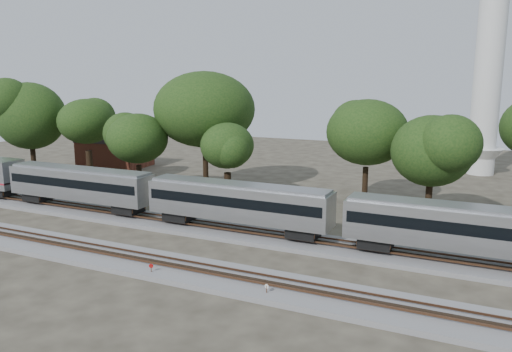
{
  "coord_description": "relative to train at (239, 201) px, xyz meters",
  "views": [
    {
      "loc": [
        23.21,
        -34.04,
        14.45
      ],
      "look_at": [
        4.96,
        5.0,
        6.04
      ],
      "focal_mm": 35.0,
      "sensor_mm": 36.0,
      "label": 1
    }
  ],
  "objects": [
    {
      "name": "ground",
      "position": [
        -2.77,
        -6.0,
        -3.29
      ],
      "size": [
        160.0,
        160.0,
        0.0
      ],
      "primitive_type": "plane",
      "color": "#383328",
      "rests_on": "ground"
    },
    {
      "name": "tree_4",
      "position": [
        -6.84,
        10.45,
        3.55
      ],
      "size": [
        6.97,
        6.97,
        9.83
      ],
      "color": "black",
      "rests_on": "ground"
    },
    {
      "name": "tree_5",
      "position": [
        8.14,
        15.72,
        5.26
      ],
      "size": [
        8.7,
        8.7,
        12.27
      ],
      "color": "black",
      "rests_on": "ground"
    },
    {
      "name": "brick_building",
      "position": [
        -36.05,
        24.94,
        -0.68
      ],
      "size": [
        11.5,
        8.68,
        5.18
      ],
      "rotation": [
        0.0,
        0.0,
        0.1
      ],
      "color": "brown",
      "rests_on": "ground"
    },
    {
      "name": "switch_lever",
      "position": [
        3.35,
        -11.44,
        -3.14
      ],
      "size": [
        0.53,
        0.36,
        0.3
      ],
      "primitive_type": "cube",
      "rotation": [
        0.0,
        0.0,
        -0.12
      ],
      "color": "#512D19",
      "rests_on": "ground"
    },
    {
      "name": "switch_stand_red",
      "position": [
        -1.37,
        -11.73,
        -2.64
      ],
      "size": [
        0.32,
        0.13,
        1.02
      ],
      "rotation": [
        0.0,
        0.0,
        0.31
      ],
      "color": "#512D19",
      "rests_on": "ground"
    },
    {
      "name": "switch_stand_white",
      "position": [
        7.86,
        -11.45,
        -2.64
      ],
      "size": [
        0.31,
        0.12,
        1.01
      ],
      "rotation": [
        0.0,
        0.0,
        -0.28
      ],
      "color": "#512D19",
      "rests_on": "ground"
    },
    {
      "name": "tree_1",
      "position": [
        -29.38,
        11.93,
        5.45
      ],
      "size": [
        8.9,
        8.9,
        12.55
      ],
      "color": "black",
      "rests_on": "ground"
    },
    {
      "name": "tree_6",
      "position": [
        15.5,
        11.84,
        4.11
      ],
      "size": [
        7.54,
        7.54,
        10.63
      ],
      "color": "black",
      "rests_on": "ground"
    },
    {
      "name": "tree_3",
      "position": [
        -12.55,
        15.05,
        7.33
      ],
      "size": [
        10.8,
        10.8,
        15.23
      ],
      "color": "black",
      "rests_on": "ground"
    },
    {
      "name": "train",
      "position": [
        0.0,
        0.0,
        0.0
      ],
      "size": [
        93.22,
        3.22,
        4.74
      ],
      "color": "silver",
      "rests_on": "ground"
    },
    {
      "name": "track_far",
      "position": [
        -2.77,
        0.0,
        -3.08
      ],
      "size": [
        160.0,
        5.0,
        0.73
      ],
      "color": "slate",
      "rests_on": "ground"
    },
    {
      "name": "tree_2",
      "position": [
        -18.75,
        9.27,
        3.92
      ],
      "size": [
        7.34,
        7.34,
        10.35
      ],
      "color": "black",
      "rests_on": "ground"
    },
    {
      "name": "track_near",
      "position": [
        -2.77,
        -10.0,
        -3.08
      ],
      "size": [
        160.0,
        5.0,
        0.73
      ],
      "color": "slate",
      "rests_on": "ground"
    },
    {
      "name": "tree_0",
      "position": [
        -39.0,
        10.9,
        5.96
      ],
      "size": [
        9.41,
        9.41,
        13.27
      ],
      "color": "black",
      "rests_on": "ground"
    }
  ]
}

